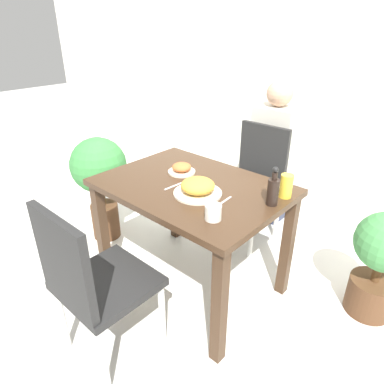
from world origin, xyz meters
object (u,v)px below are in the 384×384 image
(person_figure, at_px, (273,154))
(juice_glass, at_px, (286,186))
(sauce_bottle, at_px, (273,190))
(potted_plant_right, at_px, (381,259))
(potted_plant_left, at_px, (100,174))
(chair_near, at_px, (92,280))
(food_plate, at_px, (198,187))
(chair_far, at_px, (253,178))
(side_plate, at_px, (182,169))
(drink_cup, at_px, (213,212))

(person_figure, bearing_deg, juice_glass, -57.30)
(sauce_bottle, bearing_deg, juice_glass, 85.27)
(juice_glass, bearing_deg, potted_plant_right, 33.85)
(juice_glass, relative_size, potted_plant_right, 0.19)
(sauce_bottle, xyz_separation_m, potted_plant_left, (-1.35, -0.14, -0.26))
(chair_near, relative_size, food_plate, 3.38)
(chair_far, distance_m, potted_plant_right, 1.02)
(side_plate, bearing_deg, chair_far, 81.10)
(juice_glass, xyz_separation_m, sauce_bottle, (-0.01, -0.12, 0.02))
(food_plate, distance_m, juice_glass, 0.46)
(chair_near, xyz_separation_m, potted_plant_left, (-0.91, 0.67, 0.05))
(sauce_bottle, relative_size, potted_plant_left, 0.25)
(side_plate, xyz_separation_m, drink_cup, (0.49, -0.30, 0.01))
(side_plate, distance_m, potted_plant_left, 0.77)
(juice_glass, distance_m, potted_plant_right, 0.70)
(potted_plant_left, bearing_deg, side_plate, 9.63)
(chair_far, height_order, person_figure, person_figure)
(food_plate, xyz_separation_m, side_plate, (-0.26, 0.15, -0.01))
(juice_glass, height_order, potted_plant_right, juice_glass)
(drink_cup, height_order, person_figure, person_figure)
(potted_plant_right, bearing_deg, chair_far, 167.43)
(drink_cup, xyz_separation_m, potted_plant_right, (0.61, 0.75, -0.38))
(drink_cup, distance_m, person_figure, 1.39)
(food_plate, height_order, person_figure, person_figure)
(chair_far, distance_m, drink_cup, 1.08)
(drink_cup, bearing_deg, chair_near, -122.05)
(chair_near, height_order, sauce_bottle, sauce_bottle)
(food_plate, bearing_deg, side_plate, 150.09)
(chair_far, relative_size, juice_glass, 6.97)
(side_plate, bearing_deg, juice_glass, 12.12)
(side_plate, bearing_deg, food_plate, -29.91)
(person_figure, bearing_deg, drink_cup, -72.05)
(food_plate, height_order, potted_plant_right, food_plate)
(person_figure, bearing_deg, side_plate, -93.57)
(sauce_bottle, bearing_deg, potted_plant_left, -174.13)
(chair_near, distance_m, potted_plant_left, 1.13)
(chair_near, distance_m, food_plate, 0.70)
(chair_far, distance_m, potted_plant_left, 1.15)
(person_figure, bearing_deg, chair_far, -83.04)
(chair_near, height_order, juice_glass, chair_near)
(potted_plant_left, bearing_deg, chair_near, -36.41)
(chair_far, bearing_deg, potted_plant_left, -136.37)
(drink_cup, bearing_deg, food_plate, 146.88)
(side_plate, height_order, drink_cup, drink_cup)
(chair_near, relative_size, sauce_bottle, 4.28)
(potted_plant_left, bearing_deg, drink_cup, -8.17)
(food_plate, distance_m, drink_cup, 0.27)
(drink_cup, xyz_separation_m, juice_glass, (0.14, 0.43, 0.03))
(chair_far, distance_m, sauce_bottle, 0.89)
(chair_far, bearing_deg, chair_near, -87.12)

